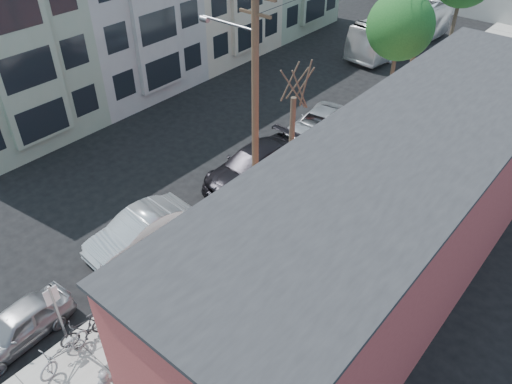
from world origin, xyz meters
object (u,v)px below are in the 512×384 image
Objects in this scene: sign_post at (57,311)px; utility_pole_near at (254,101)px; tree_leafy_mid at (400,27)px; car_2 at (253,165)px; parked_bike_b at (64,352)px; tree_bare at (291,147)px; parked_bike_a at (85,329)px; patio_chair_a at (223,323)px; cyclist at (140,321)px; parking_meter_far at (285,168)px; car_1 at (139,230)px; car_3 at (318,123)px; parking_meter_near at (155,260)px; patio_chair_b at (197,352)px; car_0 at (17,326)px; bus at (401,29)px.

sign_post is 10.15m from utility_pole_near.
car_2 is (-2.00, -9.47, -4.65)m from tree_leafy_mid.
utility_pole_near reaches higher than parked_bike_b.
tree_bare reaches higher than parked_bike_a.
tree_bare is 8.70m from patio_chair_a.
cyclist is (-1.93, -1.89, 0.37)m from patio_chair_a.
parked_bike_b is at bearing -87.09° from parking_meter_far.
sign_post is at bearing -103.73° from parked_bike_a.
parked_bike_a is at bearing -56.59° from car_1.
tree_bare is 1.02× the size of car_3.
parking_meter_far is (0.00, 7.95, 0.00)m from parking_meter_near.
car_1 is (-2.02, -7.09, -0.23)m from parking_meter_far.
patio_chair_b is 6.14m from car_0.
parked_bike_b is (0.08, -21.20, -4.80)m from tree_leafy_mid.
parking_meter_far is 1.69m from tree_bare.
car_0 is at bearing -129.16° from parked_bike_a.
sign_post is at bearing -90.24° from utility_pole_near.
sign_post is 2.26× the size of parking_meter_near.
parking_meter_far is 0.62× the size of parked_bike_b.
car_2 is 20.48m from bus.
parked_bike_b is at bearing -76.18° from bus.
sign_post is 5.36m from car_1.
car_0 is at bearing -95.28° from tree_leafy_mid.
sign_post reaches higher than patio_chair_a.
sign_post reaches higher than cyclist.
car_0 is (-2.08, -0.43, -0.03)m from parked_bike_b.
utility_pole_near is 0.94× the size of bus.
car_0 reaches higher than patio_chair_a.
car_1 is at bearing 91.98° from car_0.
car_3 is at bearing 84.97° from parked_bike_b.
tree_leafy_mid is (0.45, 20.79, 3.64)m from sign_post.
bus is at bearing 94.86° from car_3.
utility_pole_near is at bearing 77.44° from car_0.
car_0 is at bearing -132.65° from patio_chair_a.
patio_chair_a is at bearing -4.50° from parking_meter_near.
cyclist is at bearing 56.38° from parked_bike_a.
car_0 is at bearing -148.80° from patio_chair_b.
cyclist reaches higher than parking_meter_far.
parking_meter_far reaches higher than patio_chair_a.
tree_leafy_mid is at bearing 106.42° from patio_chair_a.
patio_chair_a is 0.44× the size of parked_bike_b.
parked_bike_a is at bearing 92.41° from parked_bike_b.
bus is (-2.07, 26.81, 0.73)m from car_1.
parking_meter_far is at bearing 80.79° from parked_bike_b.
car_3 is at bearing 110.99° from tree_bare.
parking_meter_near reaches higher than parked_bike_b.
parked_bike_b is (-1.12, -2.18, -0.28)m from cyclist.
cyclist is at bearing 50.75° from parked_bike_b.
patio_chair_a is (3.54, -5.83, -4.82)m from utility_pole_near.
cyclist reaches higher than parked_bike_a.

